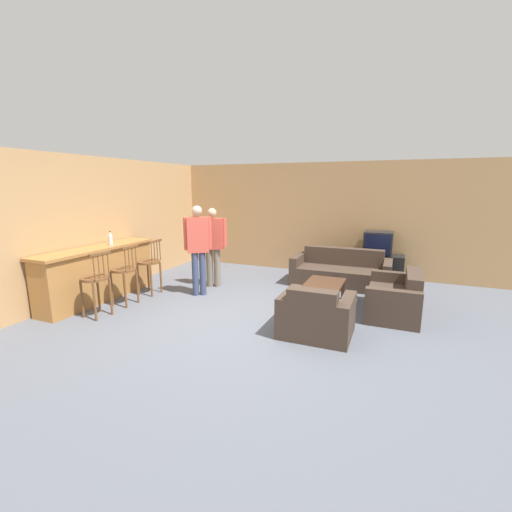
{
  "coord_description": "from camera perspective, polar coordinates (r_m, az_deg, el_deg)",
  "views": [
    {
      "loc": [
        2.11,
        -4.55,
        2.06
      ],
      "look_at": [
        -0.15,
        0.89,
        0.85
      ],
      "focal_mm": 24.0,
      "sensor_mm": 36.0,
      "label": 1
    }
  ],
  "objects": [
    {
      "name": "couch_far",
      "position": [
        7.41,
        13.93,
        -2.69
      ],
      "size": [
        1.99,
        0.86,
        0.75
      ],
      "color": "#423328",
      "rests_on": "ground_plane"
    },
    {
      "name": "bar_counter",
      "position": [
        6.87,
        -24.77,
        -2.64
      ],
      "size": [
        0.55,
        2.35,
        0.98
      ],
      "color": "#A87038",
      "rests_on": "ground_plane"
    },
    {
      "name": "coffee_table",
      "position": [
        6.11,
        11.2,
        -4.97
      ],
      "size": [
        0.63,
        0.99,
        0.39
      ],
      "color": "#472D1E",
      "rests_on": "ground_plane"
    },
    {
      "name": "tv",
      "position": [
        7.92,
        19.67,
        2.04
      ],
      "size": [
        0.59,
        0.47,
        0.51
      ],
      "color": "black",
      "rests_on": "tv_unit"
    },
    {
      "name": "loveseat_right",
      "position": [
        6.02,
        22.26,
        -6.56
      ],
      "size": [
        0.79,
        1.31,
        0.73
      ],
      "color": "#423328",
      "rests_on": "ground_plane"
    },
    {
      "name": "ground_plane",
      "position": [
        5.42,
        -2.14,
        -10.74
      ],
      "size": [
        24.0,
        24.0,
        0.0
      ],
      "primitive_type": "plane",
      "color": "#565B66"
    },
    {
      "name": "person_by_counter",
      "position": [
        6.5,
        -9.64,
        1.85
      ],
      "size": [
        0.44,
        0.36,
        1.71
      ],
      "color": "#384260",
      "rests_on": "ground_plane"
    },
    {
      "name": "wall_left",
      "position": [
        7.92,
        -19.7,
        5.43
      ],
      "size": [
        0.08,
        8.58,
        2.6
      ],
      "color": "tan",
      "rests_on": "ground_plane"
    },
    {
      "name": "bottle",
      "position": [
        6.92,
        -23.09,
        2.7
      ],
      "size": [
        0.08,
        0.08,
        0.26
      ],
      "color": "silver",
      "rests_on": "bar_counter"
    },
    {
      "name": "armchair_near",
      "position": [
        4.9,
        9.97,
        -9.92
      ],
      "size": [
        0.97,
        0.81,
        0.74
      ],
      "color": "#423328",
      "rests_on": "ground_plane"
    },
    {
      "name": "tv_unit",
      "position": [
        8.03,
        19.41,
        -1.79
      ],
      "size": [
        1.12,
        0.44,
        0.58
      ],
      "color": "black",
      "rests_on": "ground_plane"
    },
    {
      "name": "bar_chair_mid",
      "position": [
        6.39,
        -21.09,
        -2.68
      ],
      "size": [
        0.43,
        0.43,
        1.06
      ],
      "color": "brown",
      "rests_on": "ground_plane"
    },
    {
      "name": "bar_chair_near",
      "position": [
        5.97,
        -25.15,
        -3.96
      ],
      "size": [
        0.46,
        0.46,
        1.06
      ],
      "color": "brown",
      "rests_on": "ground_plane"
    },
    {
      "name": "person_by_window",
      "position": [
        7.04,
        -7.23,
        2.15
      ],
      "size": [
        0.56,
        0.31,
        1.62
      ],
      "color": "#756B5B",
      "rests_on": "ground_plane"
    },
    {
      "name": "wall_back",
      "position": [
        8.43,
        8.06,
        6.32
      ],
      "size": [
        9.4,
        0.08,
        2.6
      ],
      "color": "tan",
      "rests_on": "ground_plane"
    },
    {
      "name": "bar_chair_far",
      "position": [
        6.86,
        -17.33,
        -1.47
      ],
      "size": [
        0.44,
        0.44,
        1.06
      ],
      "color": "brown",
      "rests_on": "ground_plane"
    }
  ]
}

